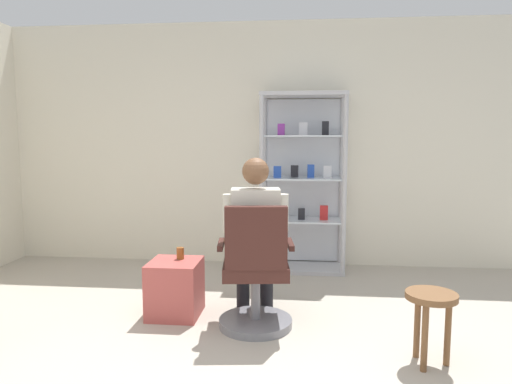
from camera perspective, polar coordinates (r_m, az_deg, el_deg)
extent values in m
cube|color=silver|center=(5.30, 1.42, 5.77)|extent=(6.00, 0.10, 2.70)
cylinder|color=#B7B7BC|center=(4.83, 0.66, 0.92)|extent=(0.05, 0.05, 1.90)
cylinder|color=#B7B7BC|center=(4.83, 10.76, 0.80)|extent=(0.05, 0.05, 1.90)
cylinder|color=#B7B7BC|center=(5.22, 1.05, 1.36)|extent=(0.05, 0.05, 1.90)
cylinder|color=#B7B7BC|center=(5.23, 10.38, 1.25)|extent=(0.05, 0.05, 1.90)
cube|color=#B7B7BC|center=(5.00, 5.84, 11.75)|extent=(0.90, 0.45, 0.04)
cube|color=#B7B7BC|center=(5.18, 5.59, -9.19)|extent=(0.90, 0.45, 0.04)
cube|color=silver|center=(5.22, 5.72, 1.32)|extent=(0.84, 0.02, 1.80)
cube|color=silver|center=(5.06, 5.66, -3.42)|extent=(0.82, 0.39, 0.02)
cube|color=black|center=(5.10, 3.02, -2.50)|extent=(0.09, 0.04, 0.13)
cube|color=black|center=(5.04, 5.57, -2.67)|extent=(0.07, 0.05, 0.12)
cube|color=red|center=(5.04, 8.29, -2.52)|extent=(0.08, 0.05, 0.15)
cube|color=silver|center=(5.00, 5.72, 1.66)|extent=(0.82, 0.39, 0.02)
cube|color=#264CB2|center=(4.97, 2.63, 2.46)|extent=(0.08, 0.04, 0.12)
cube|color=black|center=(5.04, 4.74, 2.54)|extent=(0.08, 0.06, 0.13)
cube|color=#264CB2|center=(5.02, 6.71, 2.56)|extent=(0.07, 0.05, 0.14)
cube|color=silver|center=(5.02, 8.73, 2.45)|extent=(0.09, 0.05, 0.13)
cube|color=silver|center=(4.98, 5.78, 6.82)|extent=(0.82, 0.39, 0.02)
cube|color=purple|center=(4.95, 3.10, 7.64)|extent=(0.08, 0.04, 0.12)
cube|color=silver|center=(5.02, 5.79, 7.69)|extent=(0.09, 0.05, 0.14)
cube|color=black|center=(5.02, 8.48, 7.71)|extent=(0.07, 0.04, 0.15)
cylinder|color=slate|center=(3.70, -0.05, -15.64)|extent=(0.56, 0.56, 0.06)
cylinder|color=slate|center=(3.63, -0.05, -12.65)|extent=(0.07, 0.07, 0.41)
cube|color=#3F1E19|center=(3.56, -0.05, -9.24)|extent=(0.53, 0.53, 0.10)
cube|color=#3F1E19|center=(3.29, 0.00, -5.64)|extent=(0.45, 0.13, 0.45)
cube|color=#3F1E19|center=(3.53, 4.19, -6.38)|extent=(0.07, 0.30, 0.04)
cube|color=#3F1E19|center=(3.52, -4.31, -6.41)|extent=(0.07, 0.30, 0.04)
cylinder|color=black|center=(3.73, 1.44, -6.90)|extent=(0.19, 0.41, 0.14)
cylinder|color=black|center=(4.00, 1.31, -10.13)|extent=(0.11, 0.11, 0.56)
cylinder|color=black|center=(3.73, -1.65, -6.91)|extent=(0.19, 0.41, 0.14)
cylinder|color=black|center=(4.00, -1.60, -10.14)|extent=(0.11, 0.11, 0.56)
cube|color=beige|center=(3.48, -0.06, -3.69)|extent=(0.38, 0.26, 0.50)
sphere|color=brown|center=(3.43, -0.06, 2.56)|extent=(0.20, 0.20, 0.20)
cylinder|color=beige|center=(3.48, 3.24, -2.54)|extent=(0.09, 0.09, 0.28)
cylinder|color=brown|center=(3.70, 3.02, -5.46)|extent=(0.11, 0.31, 0.08)
cylinder|color=beige|center=(3.47, -3.36, -2.56)|extent=(0.09, 0.09, 0.28)
cylinder|color=brown|center=(3.69, -3.22, -5.48)|extent=(0.11, 0.31, 0.08)
cube|color=#B24C47|center=(3.90, -9.85, -11.51)|extent=(0.40, 0.41, 0.45)
cylinder|color=brown|center=(3.89, -9.24, -7.39)|extent=(0.06, 0.06, 0.10)
cylinder|color=brown|center=(3.19, 20.65, -11.79)|extent=(0.32, 0.32, 0.04)
cylinder|color=brown|center=(3.30, 22.39, -15.60)|extent=(0.04, 0.04, 0.43)
cylinder|color=brown|center=(3.34, 19.10, -15.16)|extent=(0.04, 0.04, 0.43)
cylinder|color=brown|center=(3.17, 19.92, -16.42)|extent=(0.04, 0.04, 0.43)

